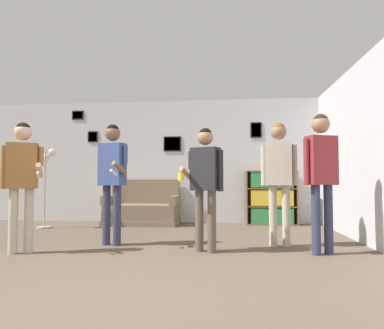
{
  "coord_description": "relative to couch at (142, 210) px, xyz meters",
  "views": [
    {
      "loc": [
        1.13,
        -2.7,
        0.93
      ],
      "look_at": [
        0.59,
        2.4,
        1.16
      ],
      "focal_mm": 32.0,
      "sensor_mm": 36.0,
      "label": 1
    }
  ],
  "objects": [
    {
      "name": "bookshelf",
      "position": [
        2.7,
        0.19,
        0.26
      ],
      "size": [
        1.05,
        0.3,
        1.12
      ],
      "color": "brown",
      "rests_on": "ground_plane"
    },
    {
      "name": "person_player_foreground_left",
      "position": [
        -0.81,
        -2.99,
        0.72
      ],
      "size": [
        0.58,
        0.4,
        1.67
      ],
      "color": "#B7AD99",
      "rests_on": "ground_plane"
    },
    {
      "name": "person_player_foreground_center",
      "position": [
        0.15,
        -2.34,
        0.77
      ],
      "size": [
        0.48,
        0.55,
        1.73
      ],
      "color": "#2D334C",
      "rests_on": "ground_plane"
    },
    {
      "name": "ground_plane",
      "position": [
        0.68,
        -4.41,
        -0.3
      ],
      "size": [
        20.0,
        20.0,
        0.0
      ],
      "primitive_type": "plane",
      "color": "brown"
    },
    {
      "name": "person_watcher_holding_cup",
      "position": [
        1.51,
        -2.67,
        0.68
      ],
      "size": [
        0.57,
        0.36,
        1.61
      ],
      "color": "brown",
      "rests_on": "ground_plane"
    },
    {
      "name": "person_spectator_far_right",
      "position": [
        2.97,
        -2.66,
        0.79
      ],
      "size": [
        0.47,
        0.32,
        1.77
      ],
      "color": "#2D334C",
      "rests_on": "ground_plane"
    },
    {
      "name": "wall_right",
      "position": [
        3.77,
        -2.01,
        1.05
      ],
      "size": [
        0.06,
        7.19,
        2.7
      ],
      "color": "silver",
      "rests_on": "ground_plane"
    },
    {
      "name": "person_spectator_near_bookshelf",
      "position": [
        2.52,
        -2.2,
        0.77
      ],
      "size": [
        0.49,
        0.26,
        1.74
      ],
      "color": "#B7AD99",
      "rests_on": "ground_plane"
    },
    {
      "name": "floor_lamp",
      "position": [
        -1.74,
        -0.79,
        0.82
      ],
      "size": [
        0.37,
        0.4,
        1.54
      ],
      "color": "#ADA89E",
      "rests_on": "ground_plane"
    },
    {
      "name": "couch",
      "position": [
        0.0,
        0.0,
        0.0
      ],
      "size": [
        1.53,
        0.8,
        0.93
      ],
      "color": "#7A6651",
      "rests_on": "ground_plane"
    },
    {
      "name": "wall_back",
      "position": [
        0.67,
        0.41,
        1.05
      ],
      "size": [
        8.53,
        0.08,
        2.7
      ],
      "color": "silver",
      "rests_on": "ground_plane"
    }
  ]
}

